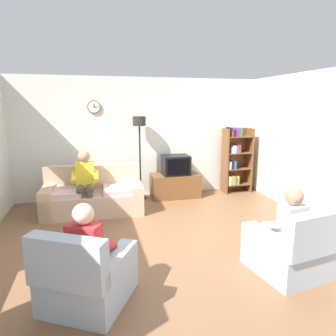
# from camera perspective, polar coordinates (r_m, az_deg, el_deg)

# --- Properties ---
(ground_plane) EXTENTS (12.00, 12.00, 0.00)m
(ground_plane) POSITION_cam_1_polar(r_m,az_deg,el_deg) (4.76, 0.46, -14.08)
(ground_plane) COLOR brown
(back_wall_assembly) EXTENTS (6.20, 0.17, 2.70)m
(back_wall_assembly) POSITION_cam_1_polar(r_m,az_deg,el_deg) (6.92, -5.20, 5.81)
(back_wall_assembly) COLOR silver
(back_wall_assembly) RESTS_ON ground_plane
(right_wall) EXTENTS (0.12, 5.80, 2.70)m
(right_wall) POSITION_cam_1_polar(r_m,az_deg,el_deg) (5.77, 29.19, 3.08)
(right_wall) COLOR silver
(right_wall) RESTS_ON ground_plane
(couch) EXTENTS (1.93, 0.95, 0.90)m
(couch) POSITION_cam_1_polar(r_m,az_deg,el_deg) (6.09, -14.13, -5.37)
(couch) COLOR tan
(couch) RESTS_ON ground_plane
(tv_stand) EXTENTS (1.10, 0.56, 0.54)m
(tv_stand) POSITION_cam_1_polar(r_m,az_deg,el_deg) (6.88, 1.39, -3.37)
(tv_stand) COLOR brown
(tv_stand) RESTS_ON ground_plane
(tv) EXTENTS (0.60, 0.49, 0.44)m
(tv) POSITION_cam_1_polar(r_m,az_deg,el_deg) (6.74, 1.46, 0.59)
(tv) COLOR black
(tv) RESTS_ON tv_stand
(bookshelf) EXTENTS (0.68, 0.36, 1.58)m
(bookshelf) POSITION_cam_1_polar(r_m,az_deg,el_deg) (7.37, 12.70, 1.72)
(bookshelf) COLOR brown
(bookshelf) RESTS_ON ground_plane
(floor_lamp) EXTENTS (0.28, 0.28, 1.85)m
(floor_lamp) POSITION_cam_1_polar(r_m,az_deg,el_deg) (6.59, -5.48, 6.36)
(floor_lamp) COLOR black
(floor_lamp) RESTS_ON ground_plane
(armchair_near_window) EXTENTS (1.13, 1.16, 0.90)m
(armchair_near_window) POSITION_cam_1_polar(r_m,az_deg,el_deg) (3.47, -15.31, -19.72)
(armchair_near_window) COLOR #9EADBC
(armchair_near_window) RESTS_ON ground_plane
(armchair_near_bookshelf) EXTENTS (0.93, 0.99, 0.90)m
(armchair_near_bookshelf) POSITION_cam_1_polar(r_m,az_deg,el_deg) (4.18, 22.29, -14.53)
(armchair_near_bookshelf) COLOR #9EADBC
(armchair_near_bookshelf) RESTS_ON ground_plane
(person_on_couch) EXTENTS (0.52, 0.55, 1.24)m
(person_on_couch) POSITION_cam_1_polar(r_m,az_deg,el_deg) (5.88, -15.65, -2.16)
(person_on_couch) COLOR yellow
(person_on_couch) RESTS_ON ground_plane
(person_in_left_armchair) EXTENTS (0.61, 0.63, 1.12)m
(person_in_left_armchair) POSITION_cam_1_polar(r_m,az_deg,el_deg) (3.39, -14.83, -14.46)
(person_in_left_armchair) COLOR red
(person_in_left_armchair) RESTS_ON ground_plane
(person_in_right_armchair) EXTENTS (0.55, 0.58, 1.12)m
(person_in_right_armchair) POSITION_cam_1_polar(r_m,az_deg,el_deg) (4.11, 21.75, -10.13)
(person_in_right_armchair) COLOR silver
(person_in_right_armchair) RESTS_ON ground_plane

